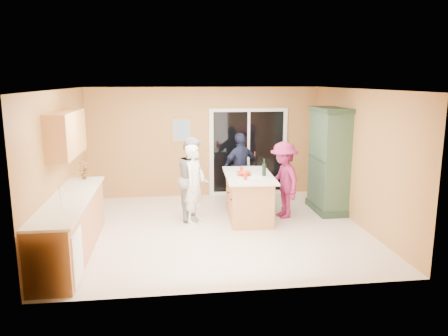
{
  "coord_description": "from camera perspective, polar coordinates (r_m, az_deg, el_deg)",
  "views": [
    {
      "loc": [
        -0.87,
        -7.81,
        2.77
      ],
      "look_at": [
        0.15,
        0.1,
        1.15
      ],
      "focal_mm": 35.0,
      "sensor_mm": 36.0,
      "label": 1
    }
  ],
  "objects": [
    {
      "name": "ceiling",
      "position": [
        7.86,
        -1.01,
        10.24
      ],
      "size": [
        5.5,
        5.0,
        0.1
      ],
      "primitive_type": "cube",
      "color": "white",
      "rests_on": "wall_back"
    },
    {
      "name": "sliding_door",
      "position": [
        10.59,
        3.19,
        2.12
      ],
      "size": [
        1.9,
        0.07,
        2.1
      ],
      "color": "silver",
      "rests_on": "floor"
    },
    {
      "name": "tulip_vase",
      "position": [
        8.54,
        -17.86,
        -0.19
      ],
      "size": [
        0.23,
        0.2,
        0.37
      ],
      "primitive_type": "imported",
      "rotation": [
        0.0,
        0.0,
        0.42
      ],
      "color": "maroon",
      "rests_on": "left_cabinet_run"
    },
    {
      "name": "serving_bowl",
      "position": [
        8.67,
        2.6,
        -0.73
      ],
      "size": [
        0.32,
        0.32,
        0.07
      ],
      "primitive_type": "imported",
      "rotation": [
        0.0,
        0.0,
        0.15
      ],
      "color": "#B52214",
      "rests_on": "kitchen_island"
    },
    {
      "name": "wine_bottle",
      "position": [
        8.63,
        5.25,
        -0.16
      ],
      "size": [
        0.08,
        0.08,
        0.34
      ],
      "rotation": [
        0.0,
        0.0,
        0.09
      ],
      "color": "black",
      "rests_on": "kitchen_island"
    },
    {
      "name": "kitchen_island",
      "position": [
        8.86,
        3.21,
        -3.88
      ],
      "size": [
        1.02,
        1.77,
        0.9
      ],
      "rotation": [
        0.0,
        0.0,
        -0.05
      ],
      "color": "#BD7349",
      "rests_on": "floor"
    },
    {
      "name": "woman_grey",
      "position": [
        8.75,
        -4.02,
        -1.34
      ],
      "size": [
        0.7,
        0.86,
        1.66
      ],
      "primitive_type": "imported",
      "rotation": [
        0.0,
        0.0,
        1.49
      ],
      "color": "gray",
      "rests_on": "floor"
    },
    {
      "name": "wall_left",
      "position": [
        8.16,
        -20.53,
        0.37
      ],
      "size": [
        0.1,
        5.0,
        2.6
      ],
      "primitive_type": "cube",
      "color": "tan",
      "rests_on": "ground"
    },
    {
      "name": "woman_navy",
      "position": [
        9.96,
        2.2,
        0.05
      ],
      "size": [
        1.01,
        0.73,
        1.59
      ],
      "primitive_type": "imported",
      "rotation": [
        0.0,
        0.0,
        3.55
      ],
      "color": "#191B37",
      "rests_on": "floor"
    },
    {
      "name": "left_cabinet_run",
      "position": [
        7.31,
        -19.58,
        -7.6
      ],
      "size": [
        0.65,
        3.05,
        1.24
      ],
      "color": "#BD7349",
      "rests_on": "floor"
    },
    {
      "name": "upper_cabinets",
      "position": [
        7.85,
        -19.9,
        4.25
      ],
      "size": [
        0.35,
        1.6,
        0.75
      ],
      "primitive_type": "cube",
      "color": "#BD7349",
      "rests_on": "wall_left"
    },
    {
      "name": "woman_white",
      "position": [
        8.54,
        -3.86,
        -2.08
      ],
      "size": [
        0.6,
        0.67,
        1.54
      ],
      "primitive_type": "imported",
      "rotation": [
        0.0,
        0.0,
        1.05
      ],
      "color": "white",
      "rests_on": "floor"
    },
    {
      "name": "floor",
      "position": [
        8.33,
        -0.94,
        -7.94
      ],
      "size": [
        5.5,
        5.5,
        0.0
      ],
      "primitive_type": "plane",
      "color": "silver",
      "rests_on": "ground"
    },
    {
      "name": "green_hutch",
      "position": [
        9.46,
        13.58,
        0.84
      ],
      "size": [
        0.63,
        1.2,
        2.21
      ],
      "color": "#213525",
      "rests_on": "floor"
    },
    {
      "name": "framed_picture",
      "position": [
        10.36,
        -5.56,
        4.94
      ],
      "size": [
        0.46,
        0.04,
        0.56
      ],
      "color": "#A38851",
      "rests_on": "wall_back"
    },
    {
      "name": "tumbler_far",
      "position": [
        9.02,
        2.26,
        -0.16
      ],
      "size": [
        0.07,
        0.07,
        0.1
      ],
      "primitive_type": "cylinder",
      "rotation": [
        0.0,
        0.0,
        -0.13
      ],
      "color": "#B52214",
      "rests_on": "kitchen_island"
    },
    {
      "name": "white_plate",
      "position": [
        8.56,
        4.28,
        -1.09
      ],
      "size": [
        0.3,
        0.3,
        0.02
      ],
      "primitive_type": "cylinder",
      "rotation": [
        0.0,
        0.0,
        0.35
      ],
      "color": "white",
      "rests_on": "kitchen_island"
    },
    {
      "name": "wall_right",
      "position": [
        8.73,
        17.27,
        1.27
      ],
      "size": [
        0.1,
        5.0,
        2.6
      ],
      "primitive_type": "cube",
      "color": "tan",
      "rests_on": "ground"
    },
    {
      "name": "wall_front",
      "position": [
        5.58,
        1.9,
        -3.81
      ],
      "size": [
        5.5,
        0.1,
        2.6
      ],
      "primitive_type": "cube",
      "color": "tan",
      "rests_on": "ground"
    },
    {
      "name": "tumbler_near",
      "position": [
        8.27,
        2.81,
        -1.2
      ],
      "size": [
        0.09,
        0.09,
        0.1
      ],
      "primitive_type": "cylinder",
      "rotation": [
        0.0,
        0.0,
        0.2
      ],
      "color": "#B52214",
      "rests_on": "kitchen_island"
    },
    {
      "name": "woman_magenta",
      "position": [
        8.9,
        7.78,
        -1.58
      ],
      "size": [
        0.77,
        1.1,
        1.55
      ],
      "primitive_type": "imported",
      "rotation": [
        0.0,
        0.0,
        -1.36
      ],
      "color": "#7B1B4A",
      "rests_on": "floor"
    },
    {
      "name": "wall_back",
      "position": [
        10.45,
        -2.51,
        3.39
      ],
      "size": [
        5.5,
        0.1,
        2.6
      ],
      "primitive_type": "cube",
      "color": "tan",
      "rests_on": "ground"
    }
  ]
}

